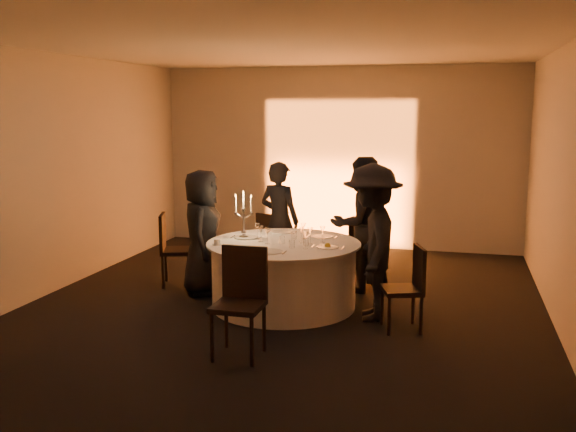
% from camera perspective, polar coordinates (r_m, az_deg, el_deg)
% --- Properties ---
extents(floor, '(7.00, 7.00, 0.00)m').
position_cam_1_polar(floor, '(7.67, -0.38, -8.00)').
color(floor, black).
rests_on(floor, ground).
extents(ceiling, '(7.00, 7.00, 0.00)m').
position_cam_1_polar(ceiling, '(7.34, -0.41, 14.92)').
color(ceiling, silver).
rests_on(ceiling, wall_back).
extents(wall_back, '(7.00, 0.00, 7.00)m').
position_cam_1_polar(wall_back, '(10.76, 4.51, 5.18)').
color(wall_back, '#BBB4AE').
rests_on(wall_back, floor).
extents(wall_front, '(7.00, 0.00, 7.00)m').
position_cam_1_polar(wall_front, '(4.12, -13.26, -2.07)').
color(wall_front, '#BBB4AE').
rests_on(wall_front, floor).
extents(wall_left, '(0.00, 7.00, 7.00)m').
position_cam_1_polar(wall_left, '(8.64, -20.03, 3.57)').
color(wall_left, '#BBB4AE').
rests_on(wall_left, floor).
extents(wall_right, '(0.00, 7.00, 7.00)m').
position_cam_1_polar(wall_right, '(7.18, 23.39, 2.27)').
color(wall_right, '#BBB4AE').
rests_on(wall_right, floor).
extents(uplighter_fixture, '(0.25, 0.12, 0.10)m').
position_cam_1_polar(uplighter_fixture, '(10.67, 4.12, -2.72)').
color(uplighter_fixture, black).
rests_on(uplighter_fixture, floor).
extents(banquet_table, '(1.80, 1.80, 0.77)m').
position_cam_1_polar(banquet_table, '(7.56, -0.39, -5.22)').
color(banquet_table, black).
rests_on(banquet_table, floor).
extents(chair_left, '(0.53, 0.53, 0.95)m').
position_cam_1_polar(chair_left, '(8.57, -10.33, -2.57)').
color(chair_left, black).
rests_on(chair_left, floor).
extents(chair_back_left, '(0.49, 0.49, 0.88)m').
position_cam_1_polar(chair_back_left, '(8.98, -1.44, -2.17)').
color(chair_back_left, black).
rests_on(chair_back_left, floor).
extents(chair_back_right, '(0.51, 0.51, 0.85)m').
position_cam_1_polar(chair_back_right, '(8.50, 6.35, -2.98)').
color(chair_back_right, black).
rests_on(chair_back_right, floor).
extents(chair_right, '(0.50, 0.50, 0.89)m').
position_cam_1_polar(chair_right, '(6.87, 10.71, -5.91)').
color(chair_right, black).
rests_on(chair_right, floor).
extents(chair_front, '(0.45, 0.45, 1.03)m').
position_cam_1_polar(chair_front, '(6.10, -4.20, -6.98)').
color(chair_front, black).
rests_on(chair_front, floor).
extents(guest_left, '(0.67, 0.86, 1.57)m').
position_cam_1_polar(guest_left, '(8.09, -7.63, -1.44)').
color(guest_left, black).
rests_on(guest_left, floor).
extents(guest_back_left, '(0.68, 0.54, 1.61)m').
position_cam_1_polar(guest_back_left, '(8.74, -0.76, -0.39)').
color(guest_back_left, black).
rests_on(guest_back_left, floor).
extents(guest_back_right, '(1.06, 1.03, 1.72)m').
position_cam_1_polar(guest_back_right, '(8.18, 6.48, -0.75)').
color(guest_back_right, black).
rests_on(guest_back_right, floor).
extents(guest_right, '(0.82, 1.21, 1.73)m').
position_cam_1_polar(guest_right, '(7.08, 7.46, -2.33)').
color(guest_right, black).
rests_on(guest_right, floor).
extents(plate_left, '(0.36, 0.29, 0.01)m').
position_cam_1_polar(plate_left, '(7.75, -3.74, -1.90)').
color(plate_left, white).
rests_on(plate_left, banquet_table).
extents(plate_back_left, '(0.36, 0.26, 0.01)m').
position_cam_1_polar(plate_back_left, '(8.06, -0.55, -1.43)').
color(plate_back_left, white).
rests_on(plate_back_left, banquet_table).
extents(plate_back_right, '(0.35, 0.27, 0.01)m').
position_cam_1_polar(plate_back_right, '(7.79, 3.02, -1.84)').
color(plate_back_right, white).
rests_on(plate_back_right, banquet_table).
extents(plate_right, '(0.36, 0.25, 0.08)m').
position_cam_1_polar(plate_right, '(7.21, 3.54, -2.67)').
color(plate_right, white).
rests_on(plate_right, banquet_table).
extents(plate_front, '(0.36, 0.29, 0.01)m').
position_cam_1_polar(plate_front, '(6.96, -1.67, -3.19)').
color(plate_front, white).
rests_on(plate_front, banquet_table).
extents(coffee_cup, '(0.11, 0.11, 0.07)m').
position_cam_1_polar(coffee_cup, '(7.37, -6.32, -2.35)').
color(coffee_cup, white).
rests_on(coffee_cup, banquet_table).
extents(candelabra, '(0.24, 0.12, 0.58)m').
position_cam_1_polar(candelabra, '(7.72, -3.96, -0.48)').
color(candelabra, silver).
rests_on(candelabra, banquet_table).
extents(wine_glass_a, '(0.07, 0.07, 0.19)m').
position_cam_1_polar(wine_glass_a, '(7.12, 1.56, -1.83)').
color(wine_glass_a, silver).
rests_on(wine_glass_a, banquet_table).
extents(wine_glass_b, '(0.07, 0.07, 0.19)m').
position_cam_1_polar(wine_glass_b, '(7.45, 1.20, -1.32)').
color(wine_glass_b, silver).
rests_on(wine_glass_b, banquet_table).
extents(wine_glass_c, '(0.07, 0.07, 0.19)m').
position_cam_1_polar(wine_glass_c, '(7.64, -2.75, -1.06)').
color(wine_glass_c, silver).
rests_on(wine_glass_c, banquet_table).
extents(wine_glass_d, '(0.07, 0.07, 0.19)m').
position_cam_1_polar(wine_glass_d, '(7.38, 2.00, -1.44)').
color(wine_glass_d, silver).
rests_on(wine_glass_d, banquet_table).
extents(wine_glass_e, '(0.07, 0.07, 0.19)m').
position_cam_1_polar(wine_glass_e, '(7.67, 1.38, -1.01)').
color(wine_glass_e, silver).
rests_on(wine_glass_e, banquet_table).
extents(wine_glass_f, '(0.07, 0.07, 0.19)m').
position_cam_1_polar(wine_glass_f, '(7.36, -1.86, -1.45)').
color(wine_glass_f, silver).
rests_on(wine_glass_f, banquet_table).
extents(wine_glass_g, '(0.07, 0.07, 0.19)m').
position_cam_1_polar(wine_glass_g, '(7.45, 3.09, -1.33)').
color(wine_glass_g, silver).
rests_on(wine_glass_g, banquet_table).
extents(wine_glass_h, '(0.07, 0.07, 0.19)m').
position_cam_1_polar(wine_glass_h, '(7.49, -2.43, -1.27)').
color(wine_glass_h, silver).
rests_on(wine_glass_h, banquet_table).
extents(tumbler_a, '(0.07, 0.07, 0.09)m').
position_cam_1_polar(tumbler_a, '(7.66, 0.54, -1.72)').
color(tumbler_a, silver).
rests_on(tumbler_a, banquet_table).
extents(tumbler_b, '(0.07, 0.07, 0.09)m').
position_cam_1_polar(tumbler_b, '(7.29, 1.62, -2.31)').
color(tumbler_b, silver).
rests_on(tumbler_b, banquet_table).
extents(tumbler_c, '(0.07, 0.07, 0.09)m').
position_cam_1_polar(tumbler_c, '(7.39, -0.52, -2.14)').
color(tumbler_c, silver).
rests_on(tumbler_c, banquet_table).
extents(tumbler_d, '(0.07, 0.07, 0.09)m').
position_cam_1_polar(tumbler_d, '(7.16, 0.35, -2.52)').
color(tumbler_d, silver).
rests_on(tumbler_d, banquet_table).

